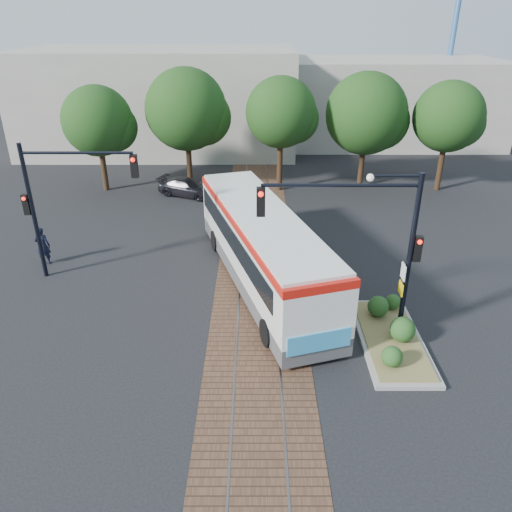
{
  "coord_description": "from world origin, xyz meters",
  "views": [
    {
      "loc": [
        -0.06,
        -15.76,
        10.72
      ],
      "look_at": [
        -0.05,
        2.74,
        1.6
      ],
      "focal_mm": 35.0,
      "sensor_mm": 36.0,
      "label": 1
    }
  ],
  "objects_px": {
    "city_bus": "(262,244)",
    "parked_car": "(187,187)",
    "traffic_island": "(391,332)",
    "officer": "(43,246)",
    "signal_pole_main": "(376,234)",
    "signal_pole_left": "(56,194)"
  },
  "relations": [
    {
      "from": "city_bus",
      "to": "officer",
      "type": "height_order",
      "value": "city_bus"
    },
    {
      "from": "officer",
      "to": "parked_car",
      "type": "relative_size",
      "value": 0.48
    },
    {
      "from": "city_bus",
      "to": "signal_pole_left",
      "type": "distance_m",
      "value": 8.84
    },
    {
      "from": "signal_pole_main",
      "to": "parked_car",
      "type": "height_order",
      "value": "signal_pole_main"
    },
    {
      "from": "city_bus",
      "to": "signal_pole_left",
      "type": "xyz_separation_m",
      "value": [
        -8.58,
        0.6,
        2.04
      ]
    },
    {
      "from": "traffic_island",
      "to": "officer",
      "type": "xyz_separation_m",
      "value": [
        -14.78,
        6.1,
        0.59
      ]
    },
    {
      "from": "signal_pole_main",
      "to": "parked_car",
      "type": "bearing_deg",
      "value": 118.08
    },
    {
      "from": "city_bus",
      "to": "parked_car",
      "type": "distance_m",
      "value": 12.4
    },
    {
      "from": "traffic_island",
      "to": "officer",
      "type": "bearing_deg",
      "value": 157.57
    },
    {
      "from": "signal_pole_main",
      "to": "signal_pole_left",
      "type": "distance_m",
      "value": 13.14
    },
    {
      "from": "city_bus",
      "to": "parked_car",
      "type": "bearing_deg",
      "value": 95.32
    },
    {
      "from": "city_bus",
      "to": "signal_pole_main",
      "type": "xyz_separation_m",
      "value": [
        3.65,
        -4.21,
        2.34
      ]
    },
    {
      "from": "traffic_island",
      "to": "officer",
      "type": "height_order",
      "value": "officer"
    },
    {
      "from": "signal_pole_main",
      "to": "officer",
      "type": "distance_m",
      "value": 15.42
    },
    {
      "from": "signal_pole_left",
      "to": "traffic_island",
      "type": "bearing_deg",
      "value": -20.36
    },
    {
      "from": "signal_pole_main",
      "to": "signal_pole_left",
      "type": "height_order",
      "value": "signal_pole_main"
    },
    {
      "from": "traffic_island",
      "to": "parked_car",
      "type": "bearing_deg",
      "value": 120.6
    },
    {
      "from": "city_bus",
      "to": "parked_car",
      "type": "xyz_separation_m",
      "value": [
        -4.68,
        11.41,
        -1.26
      ]
    },
    {
      "from": "signal_pole_main",
      "to": "parked_car",
      "type": "distance_m",
      "value": 18.06
    },
    {
      "from": "city_bus",
      "to": "traffic_island",
      "type": "xyz_separation_m",
      "value": [
        4.61,
        -4.3,
        -1.49
      ]
    },
    {
      "from": "traffic_island",
      "to": "parked_car",
      "type": "distance_m",
      "value": 18.25
    },
    {
      "from": "signal_pole_left",
      "to": "parked_car",
      "type": "relative_size",
      "value": 1.56
    }
  ]
}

